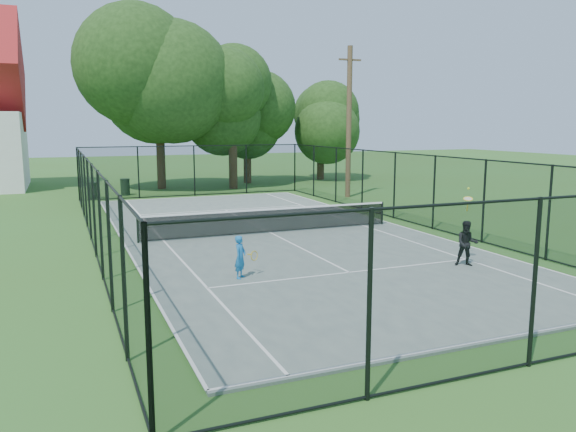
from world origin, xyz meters
name	(u,v)px	position (x,y,z in m)	size (l,w,h in m)	color
ground	(271,234)	(0.00, 0.00, 0.00)	(120.00, 120.00, 0.00)	#345C1F
tennis_court	(271,234)	(0.00, 0.00, 0.03)	(11.00, 24.00, 0.06)	#566560
tennis_net	(270,220)	(0.00, 0.00, 0.58)	(10.08, 0.08, 0.95)	black
fence	(270,196)	(0.00, 0.00, 1.50)	(13.10, 26.10, 3.00)	black
tree_near_left	(159,93)	(-1.20, 17.48, 6.22)	(7.75, 7.75, 10.11)	#332114
tree_near_mid	(232,104)	(3.22, 15.73, 5.54)	(6.87, 6.87, 8.99)	#332114
tree_near_right	(247,117)	(5.29, 19.04, 4.77)	(5.45, 5.45, 7.52)	#332114
tree_far_right	(321,126)	(11.37, 19.41, 4.07)	(4.97, 4.97, 6.58)	#332114
trash_bin_left	(92,190)	(-5.78, 13.91, 0.47)	(0.58, 0.58, 0.92)	black
trash_bin_right	(125,187)	(-3.84, 14.76, 0.51)	(0.58, 0.58, 1.01)	black
utility_pole	(349,122)	(8.19, 9.00, 4.37)	(1.40, 0.30, 8.62)	#4C3823
player_blue	(240,257)	(-3.02, -5.78, 0.65)	(0.83, 0.51, 1.18)	blue
player_black	(467,243)	(3.58, -7.01, 0.74)	(0.96, 1.10, 2.24)	black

